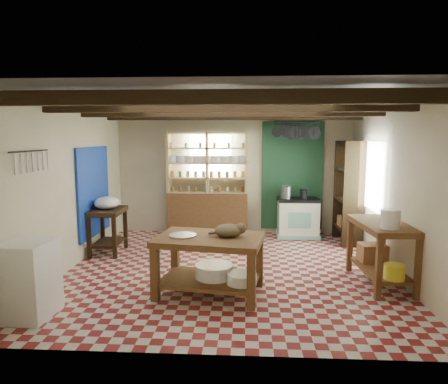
# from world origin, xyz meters

# --- Properties ---
(floor) EXTENTS (5.00, 5.00, 0.02)m
(floor) POSITION_xyz_m (0.00, 0.00, -0.01)
(floor) COLOR maroon
(floor) RESTS_ON ground
(ceiling) EXTENTS (5.00, 5.00, 0.02)m
(ceiling) POSITION_xyz_m (0.00, 0.00, 2.60)
(ceiling) COLOR #4E4D52
(ceiling) RESTS_ON wall_back
(wall_back) EXTENTS (5.00, 0.04, 2.60)m
(wall_back) POSITION_xyz_m (0.00, 2.50, 1.30)
(wall_back) COLOR beige
(wall_back) RESTS_ON floor
(wall_front) EXTENTS (5.00, 0.04, 2.60)m
(wall_front) POSITION_xyz_m (0.00, -2.50, 1.30)
(wall_front) COLOR beige
(wall_front) RESTS_ON floor
(wall_left) EXTENTS (0.04, 5.00, 2.60)m
(wall_left) POSITION_xyz_m (-2.50, 0.00, 1.30)
(wall_left) COLOR beige
(wall_left) RESTS_ON floor
(wall_right) EXTENTS (0.04, 5.00, 2.60)m
(wall_right) POSITION_xyz_m (2.50, 0.00, 1.30)
(wall_right) COLOR beige
(wall_right) RESTS_ON floor
(ceiling_beams) EXTENTS (5.00, 3.80, 0.15)m
(ceiling_beams) POSITION_xyz_m (0.00, 0.00, 2.48)
(ceiling_beams) COLOR black
(ceiling_beams) RESTS_ON ceiling
(blue_wall_patch) EXTENTS (0.04, 1.40, 1.60)m
(blue_wall_patch) POSITION_xyz_m (-2.47, 0.90, 1.10)
(blue_wall_patch) COLOR #173BB1
(blue_wall_patch) RESTS_ON wall_left
(green_wall_patch) EXTENTS (1.30, 0.04, 2.30)m
(green_wall_patch) POSITION_xyz_m (1.25, 2.47, 1.25)
(green_wall_patch) COLOR #1C462A
(green_wall_patch) RESTS_ON wall_back
(window_back) EXTENTS (0.90, 0.02, 0.80)m
(window_back) POSITION_xyz_m (-0.50, 2.48, 1.70)
(window_back) COLOR silver
(window_back) RESTS_ON wall_back
(window_right) EXTENTS (0.02, 1.30, 1.20)m
(window_right) POSITION_xyz_m (2.48, 1.00, 1.40)
(window_right) COLOR silver
(window_right) RESTS_ON wall_right
(utensil_rail) EXTENTS (0.06, 0.90, 0.28)m
(utensil_rail) POSITION_xyz_m (-2.44, -1.20, 1.78)
(utensil_rail) COLOR black
(utensil_rail) RESTS_ON wall_left
(pot_rack) EXTENTS (0.86, 0.12, 0.36)m
(pot_rack) POSITION_xyz_m (1.25, 2.05, 2.18)
(pot_rack) COLOR black
(pot_rack) RESTS_ON ceiling
(shelving_unit) EXTENTS (1.70, 0.34, 2.20)m
(shelving_unit) POSITION_xyz_m (-0.55, 2.31, 1.10)
(shelving_unit) COLOR #DABA7E
(shelving_unit) RESTS_ON floor
(tall_rack) EXTENTS (0.40, 0.86, 2.00)m
(tall_rack) POSITION_xyz_m (2.28, 1.80, 1.00)
(tall_rack) COLOR black
(tall_rack) RESTS_ON floor
(work_table) EXTENTS (1.50, 1.12, 0.78)m
(work_table) POSITION_xyz_m (-0.20, -0.98, 0.39)
(work_table) COLOR brown
(work_table) RESTS_ON floor
(stove) EXTENTS (0.84, 0.57, 0.82)m
(stove) POSITION_xyz_m (1.35, 2.15, 0.41)
(stove) COLOR white
(stove) RESTS_ON floor
(prep_table) EXTENTS (0.56, 0.81, 0.80)m
(prep_table) POSITION_xyz_m (-2.20, 0.79, 0.40)
(prep_table) COLOR black
(prep_table) RESTS_ON floor
(white_cabinet) EXTENTS (0.52, 0.61, 0.89)m
(white_cabinet) POSITION_xyz_m (-2.22, -1.78, 0.45)
(white_cabinet) COLOR white
(white_cabinet) RESTS_ON floor
(right_counter) EXTENTS (0.71, 1.28, 0.89)m
(right_counter) POSITION_xyz_m (2.18, -0.50, 0.45)
(right_counter) COLOR brown
(right_counter) RESTS_ON floor
(cat) EXTENTS (0.38, 0.29, 0.17)m
(cat) POSITION_xyz_m (0.05, -0.97, 0.86)
(cat) COLOR olive
(cat) RESTS_ON work_table
(steel_tray) EXTENTS (0.42, 0.42, 0.02)m
(steel_tray) POSITION_xyz_m (-0.56, -0.97, 0.79)
(steel_tray) COLOR #999AA0
(steel_tray) RESTS_ON work_table
(basin_large) EXTENTS (0.59, 0.59, 0.18)m
(basin_large) POSITION_xyz_m (-0.15, -0.94, 0.30)
(basin_large) COLOR white
(basin_large) RESTS_ON work_table
(basin_small) EXTENTS (0.44, 0.44, 0.14)m
(basin_small) POSITION_xyz_m (0.23, -1.15, 0.27)
(basin_small) COLOR white
(basin_small) RESTS_ON work_table
(kettle_left) EXTENTS (0.22, 0.22, 0.25)m
(kettle_left) POSITION_xyz_m (1.10, 2.15, 0.94)
(kettle_left) COLOR #999AA0
(kettle_left) RESTS_ON stove
(kettle_right) EXTENTS (0.15, 0.15, 0.19)m
(kettle_right) POSITION_xyz_m (1.45, 2.15, 0.91)
(kettle_right) COLOR black
(kettle_right) RESTS_ON stove
(enamel_bowl) EXTENTS (0.46, 0.46, 0.23)m
(enamel_bowl) POSITION_xyz_m (-2.20, 0.79, 0.92)
(enamel_bowl) COLOR white
(enamel_bowl) RESTS_ON prep_table
(white_bucket) EXTENTS (0.27, 0.27, 0.25)m
(white_bucket) POSITION_xyz_m (2.15, -0.85, 1.02)
(white_bucket) COLOR white
(white_bucket) RESTS_ON right_counter
(wicker_basket) EXTENTS (0.40, 0.33, 0.26)m
(wicker_basket) POSITION_xyz_m (2.16, -0.20, 0.37)
(wicker_basket) COLOR #AE6F46
(wicker_basket) RESTS_ON right_counter
(yellow_tub) EXTENTS (0.28, 0.28, 0.19)m
(yellow_tub) POSITION_xyz_m (2.21, -0.95, 0.33)
(yellow_tub) COLOR yellow
(yellow_tub) RESTS_ON right_counter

